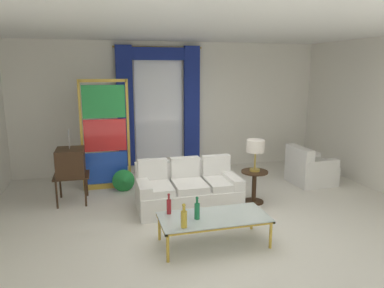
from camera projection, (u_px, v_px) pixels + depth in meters
ground_plane at (211, 217)px, 5.95m from camera, size 16.00×16.00×0.00m
wall_rear at (172, 107)px, 8.54m from camera, size 8.00×0.12×3.00m
wall_right at (379, 115)px, 7.13m from camera, size 0.12×7.00×3.00m
ceiling_slab at (198, 31)px, 6.09m from camera, size 8.00×7.60×0.04m
curtained_window at (159, 98)px, 8.25m from camera, size 2.00×0.17×2.70m
couch_white_long at (187, 190)px, 6.33m from camera, size 1.77×0.93×0.86m
coffee_table at (214, 218)px, 4.96m from camera, size 1.50×0.70×0.41m
bottle_blue_decanter at (169, 206)px, 5.02m from camera, size 0.06×0.06×0.30m
bottle_crystal_tall at (184, 218)px, 4.58m from camera, size 0.08×0.08×0.32m
bottle_amber_squat at (197, 210)px, 4.84m from camera, size 0.07×0.07×0.32m
vintage_tv at (71, 163)px, 6.47m from camera, size 0.62×0.61×1.35m
armchair_white at (309, 170)px, 7.64m from camera, size 0.83×0.83×0.80m
stained_glass_divider at (105, 137)px, 7.15m from camera, size 0.95×0.05×2.20m
peacock_figurine at (124, 181)px, 7.10m from camera, size 0.44×0.60×0.50m
round_side_table at (254, 184)px, 6.52m from camera, size 0.48×0.48×0.59m
table_lamp_brass at (256, 147)px, 6.38m from camera, size 0.32×0.32×0.57m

